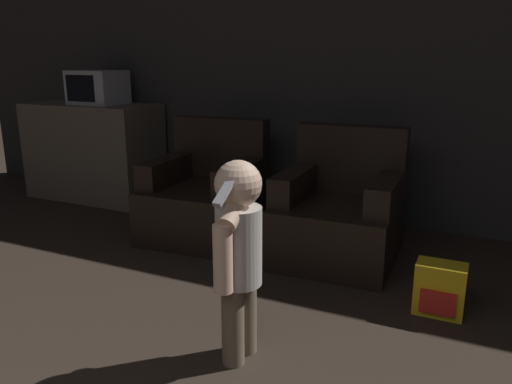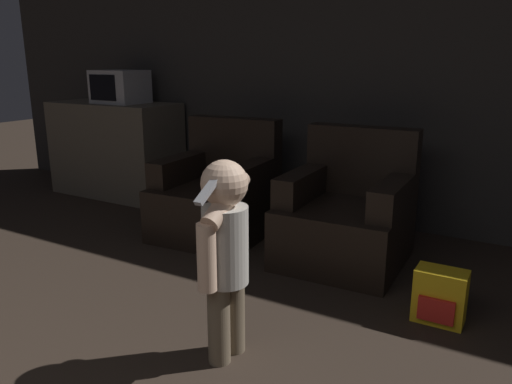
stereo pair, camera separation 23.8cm
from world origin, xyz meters
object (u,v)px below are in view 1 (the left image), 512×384
Objects in this scene: armchair_right at (340,214)px; microwave at (98,87)px; armchair_left at (207,196)px; person_toddler at (238,246)px; toy_backpack at (440,289)px.

microwave is (-2.54, 0.49, 0.78)m from armchair_right.
microwave reaches higher than armchair_left.
person_toddler is at bearing -94.30° from armchair_right.
armchair_left is at bearing -18.31° from microwave.
armchair_left is 1.75m from person_toddler.
toy_backpack is 0.62× the size of microwave.
toy_backpack is at bearing -39.65° from armchair_right.
armchair_right is 0.95m from toy_backpack.
person_toddler is (-0.07, -1.42, 0.24)m from armchair_right.
toy_backpack is at bearing -21.15° from armchair_left.
toy_backpack is at bearing -17.94° from microwave.
person_toddler reaches higher than armchair_right.
armchair_left is 1.90× the size of microwave.
armchair_right is at bearing -178.46° from person_toddler.
person_toddler is at bearing -58.10° from armchair_left.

